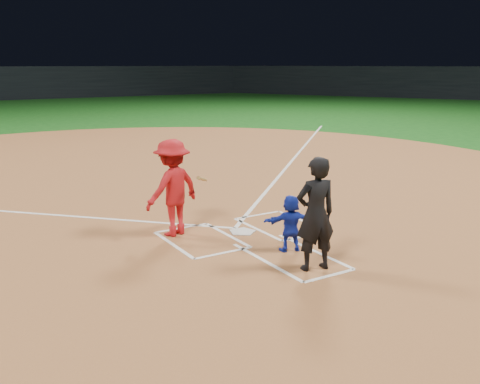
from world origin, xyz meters
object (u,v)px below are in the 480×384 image
home_plate (242,232)px  umpire (316,214)px  batter_at_plate (173,188)px  catcher (291,223)px

home_plate → umpire: bearing=89.3°
umpire → batter_at_plate: 3.28m
home_plate → umpire: umpire is taller
home_plate → catcher: 1.55m
home_plate → batter_at_plate: size_ratio=0.30×
umpire → batter_at_plate: bearing=-56.8°
batter_at_plate → catcher: bearing=-54.3°
catcher → batter_at_plate: bearing=-37.3°
catcher → umpire: umpire is taller
home_plate → catcher: size_ratio=0.55×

